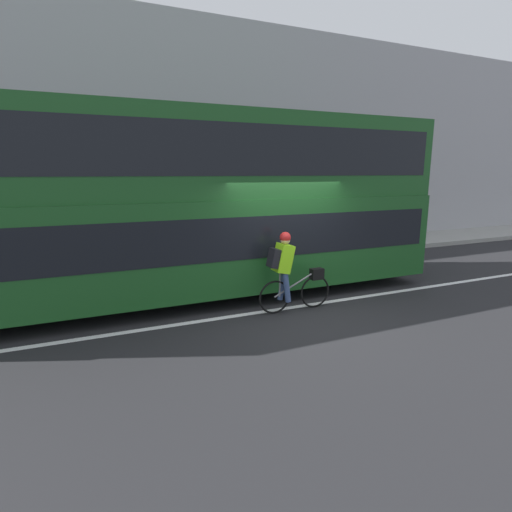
% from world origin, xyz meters
% --- Properties ---
extents(ground_plane, '(80.00, 80.00, 0.00)m').
position_xyz_m(ground_plane, '(0.00, 0.00, 0.00)').
color(ground_plane, '#232326').
extents(road_center_line, '(50.00, 0.14, 0.01)m').
position_xyz_m(road_center_line, '(0.00, 0.15, 0.00)').
color(road_center_line, silver).
rests_on(road_center_line, ground_plane).
extents(sidewalk_curb, '(60.00, 2.34, 0.16)m').
position_xyz_m(sidewalk_curb, '(0.00, 5.10, 0.08)').
color(sidewalk_curb, gray).
rests_on(sidewalk_curb, ground_plane).
extents(building_facade, '(60.00, 0.30, 7.46)m').
position_xyz_m(building_facade, '(0.00, 6.42, 3.73)').
color(building_facade, '#9E9EA3').
rests_on(building_facade, ground_plane).
extents(bus, '(10.49, 2.57, 3.87)m').
position_xyz_m(bus, '(-1.49, 1.68, 2.13)').
color(bus, black).
rests_on(bus, ground_plane).
extents(cyclist_on_bike, '(1.57, 0.32, 1.59)m').
position_xyz_m(cyclist_on_bike, '(-0.19, -0.02, 0.86)').
color(cyclist_on_bike, black).
rests_on(cyclist_on_bike, ground_plane).
extents(street_sign_post, '(0.36, 0.09, 2.25)m').
position_xyz_m(street_sign_post, '(0.06, 4.98, 1.42)').
color(street_sign_post, '#59595B').
rests_on(street_sign_post, sidewalk_curb).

